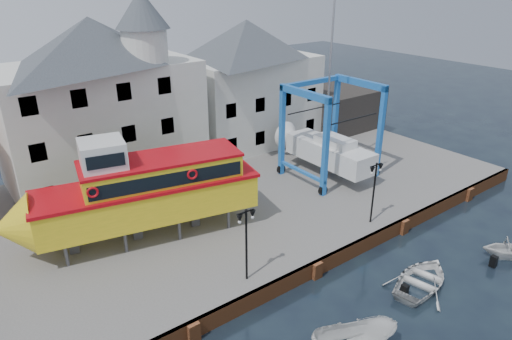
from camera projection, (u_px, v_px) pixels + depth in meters
ground at (316, 277)px, 26.03m from camera, size 140.00×140.00×0.00m
hardstanding at (213, 199)px, 33.89m from camera, size 44.00×22.00×1.00m
quay_wall at (315, 269)px, 25.91m from camera, size 44.00×0.47×1.00m
building_white_main at (101, 99)px, 33.88m from camera, size 14.00×8.30×14.00m
building_white_right at (247, 83)px, 42.29m from camera, size 12.00×8.00×11.20m
shed_dark at (335, 107)px, 47.78m from camera, size 8.00×7.00×4.00m
lamp_post_left at (246, 227)px, 23.04m from camera, size 1.12×0.32×4.20m
lamp_post_right at (375, 178)px, 28.56m from camera, size 1.12×0.32×4.20m
tour_boat at (133, 193)px, 26.85m from camera, size 15.41×6.56×6.53m
travel_lift at (322, 144)px, 36.52m from camera, size 6.65×9.37×14.11m
motorboat_b at (421, 285)px, 25.38m from camera, size 5.20×4.16×0.96m
motorboat_c at (505, 258)px, 27.83m from camera, size 3.86×3.83×1.54m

